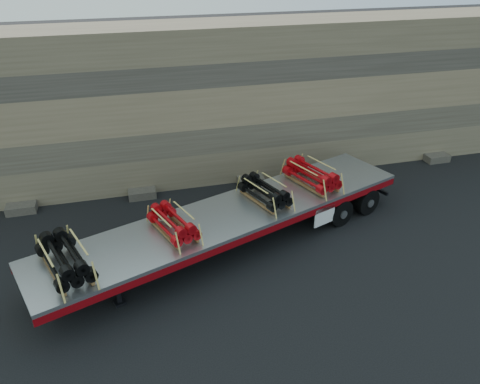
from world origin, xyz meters
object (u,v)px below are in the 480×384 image
object	(u,v)px
bundle_midfront	(173,224)
bundle_midrear	(265,192)
bundle_front	(65,259)
bundle_rear	(312,175)
trailer	(232,229)

from	to	relation	value
bundle_midfront	bundle_midrear	world-z (taller)	bundle_midrear
bundle_midfront	bundle_front	bearing A→B (deg)	180.00
bundle_rear	trailer	bearing A→B (deg)	180.00
bundle_front	bundle_midfront	bearing A→B (deg)	-0.00
bundle_midfront	bundle_rear	world-z (taller)	bundle_rear
bundle_rear	bundle_midfront	bearing A→B (deg)	-180.00
trailer	bundle_midfront	distance (m)	2.57
bundle_front	bundle_midrear	xyz separation A→B (m)	(6.94, 2.51, -0.04)
bundle_front	bundle_midfront	distance (m)	3.56
bundle_front	bundle_midrear	world-z (taller)	bundle_front
bundle_midrear	bundle_front	bearing A→B (deg)	-180.00
trailer	bundle_rear	world-z (taller)	bundle_rear
bundle_midrear	bundle_rear	world-z (taller)	bundle_rear
bundle_midrear	trailer	bearing A→B (deg)	180.00
trailer	bundle_midrear	bearing A→B (deg)	-0.00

